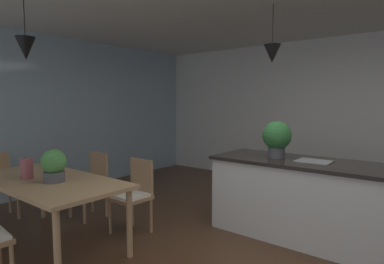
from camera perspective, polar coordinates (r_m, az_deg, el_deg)
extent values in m
cube|color=silver|center=(6.23, 26.55, 2.74)|extent=(10.00, 0.12, 2.70)
cube|color=#9EB7C6|center=(6.09, -23.49, 2.81)|extent=(0.06, 8.40, 2.70)
cube|color=tan|center=(3.85, -24.16, -7.80)|extent=(1.94, 0.92, 0.04)
cylinder|color=tan|center=(4.87, -24.77, -9.50)|extent=(0.06, 0.06, 0.72)
cylinder|color=tan|center=(3.43, -10.93, -15.27)|extent=(0.06, 0.06, 0.72)
cylinder|color=tan|center=(3.04, -22.61, -18.39)|extent=(0.06, 0.06, 0.72)
cylinder|color=#A87F56|center=(3.53, -30.70, -18.03)|extent=(0.04, 0.04, 0.41)
cylinder|color=#A87F56|center=(5.02, -28.19, -11.06)|extent=(0.04, 0.04, 0.41)
cylinder|color=#A87F56|center=(5.33, -29.35, -10.17)|extent=(0.04, 0.04, 0.41)
cube|color=#A87F56|center=(3.99, -10.77, -11.31)|extent=(0.40, 0.40, 0.04)
cube|color=white|center=(3.98, -10.78, -10.82)|extent=(0.36, 0.36, 0.03)
cube|color=#A87F56|center=(4.04, -8.85, -7.68)|extent=(0.38, 0.03, 0.42)
cylinder|color=#A87F56|center=(3.83, -11.06, -15.55)|extent=(0.04, 0.04, 0.41)
cylinder|color=#A87F56|center=(4.08, -14.18, -14.28)|extent=(0.04, 0.04, 0.41)
cylinder|color=#A87F56|center=(4.04, -7.21, -14.38)|extent=(0.04, 0.04, 0.41)
cylinder|color=#A87F56|center=(4.28, -10.42, -13.29)|extent=(0.04, 0.04, 0.41)
cube|color=#A87F56|center=(4.67, -17.83, -9.03)|extent=(0.41, 0.41, 0.04)
cube|color=white|center=(4.66, -17.84, -8.61)|extent=(0.37, 0.37, 0.03)
cube|color=#A87F56|center=(4.71, -16.05, -5.98)|extent=(0.38, 0.04, 0.42)
cylinder|color=#A87F56|center=(4.50, -18.42, -12.55)|extent=(0.04, 0.04, 0.41)
cylinder|color=#A87F56|center=(4.78, -20.62, -11.56)|extent=(0.04, 0.04, 0.41)
cylinder|color=#A87F56|center=(4.68, -14.81, -11.77)|extent=(0.04, 0.04, 0.41)
cylinder|color=#A87F56|center=(4.95, -17.14, -10.89)|extent=(0.04, 0.04, 0.41)
cube|color=silver|center=(4.01, 18.53, -11.22)|extent=(1.95, 0.77, 0.88)
cube|color=black|center=(3.92, 18.72, -5.02)|extent=(2.01, 0.83, 0.04)
cube|color=gray|center=(3.87, 20.63, -4.83)|extent=(0.36, 0.30, 0.01)
cylinder|color=black|center=(3.86, -27.41, 18.17)|extent=(0.01, 0.01, 0.48)
cone|color=black|center=(3.79, -27.18, 12.91)|extent=(0.19, 0.19, 0.23)
cylinder|color=black|center=(4.11, 14.01, 17.88)|extent=(0.01, 0.01, 0.46)
cone|color=black|center=(4.05, 13.91, 13.22)|extent=(0.20, 0.20, 0.21)
cylinder|color=#4C4C51|center=(4.02, 14.62, -3.50)|extent=(0.19, 0.19, 0.12)
sphere|color=#2D6B33|center=(3.99, 14.69, -0.57)|extent=(0.34, 0.34, 0.34)
cylinder|color=#4C4C51|center=(3.66, -23.04, -7.24)|extent=(0.21, 0.21, 0.11)
sphere|color=#478C42|center=(3.63, -23.13, -4.77)|extent=(0.25, 0.25, 0.25)
cylinder|color=#994C51|center=(3.93, -27.01, -5.75)|extent=(0.13, 0.13, 0.22)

